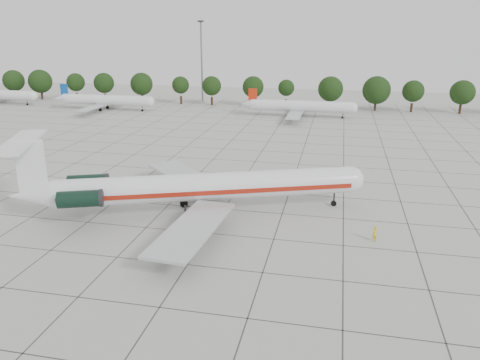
{
  "coord_description": "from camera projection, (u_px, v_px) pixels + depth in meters",
  "views": [
    {
      "loc": [
        14.49,
        -57.68,
        23.86
      ],
      "look_at": [
        1.7,
        2.55,
        3.5
      ],
      "focal_mm": 35.0,
      "sensor_mm": 36.0,
      "label": 1
    }
  ],
  "objects": [
    {
      "name": "ground_crew",
      "position": [
        375.0,
        234.0,
        54.12
      ],
      "size": [
        0.82,
        0.79,
        1.9
      ],
      "primitive_type": "imported",
      "rotation": [
        0.0,
        0.0,
        3.83
      ],
      "color": "yellow",
      "rests_on": "ground"
    },
    {
      "name": "bg_airliner_c",
      "position": [
        300.0,
        106.0,
        127.52
      ],
      "size": [
        28.24,
        27.2,
        7.4
      ],
      "color": "silver",
      "rests_on": "ground"
    },
    {
      "name": "ground",
      "position": [
        224.0,
        209.0,
        63.92
      ],
      "size": [
        260.0,
        260.0,
        0.0
      ],
      "primitive_type": "plane",
      "color": "#B2B2AA",
      "rests_on": "ground"
    },
    {
      "name": "main_airliner",
      "position": [
        189.0,
        187.0,
        60.98
      ],
      "size": [
        44.87,
        34.01,
        10.85
      ],
      "rotation": [
        0.0,
        0.0,
        0.36
      ],
      "color": "silver",
      "rests_on": "ground"
    },
    {
      "name": "tree_line",
      "position": [
        253.0,
        87.0,
        143.28
      ],
      "size": [
        249.86,
        8.44,
        10.22
      ],
      "color": "#332114",
      "rests_on": "ground"
    },
    {
      "name": "apron_joints",
      "position": [
        246.0,
        176.0,
        77.84
      ],
      "size": [
        170.0,
        170.0,
        0.02
      ],
      "primitive_type": "cube",
      "color": "#383838",
      "rests_on": "ground"
    },
    {
      "name": "floodlight_mast",
      "position": [
        202.0,
        57.0,
        150.79
      ],
      "size": [
        1.6,
        1.6,
        25.45
      ],
      "color": "slate",
      "rests_on": "ground"
    },
    {
      "name": "bg_airliner_b",
      "position": [
        106.0,
        100.0,
        138.0
      ],
      "size": [
        28.24,
        27.2,
        7.4
      ],
      "color": "silver",
      "rests_on": "ground"
    }
  ]
}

